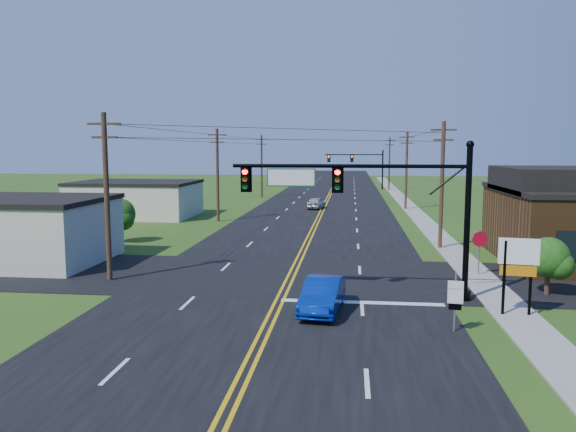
# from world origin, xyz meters

# --- Properties ---
(ground) EXTENTS (260.00, 260.00, 0.00)m
(ground) POSITION_xyz_m (0.00, 0.00, 0.00)
(ground) COLOR #274814
(ground) RESTS_ON ground
(road_main) EXTENTS (16.00, 220.00, 0.04)m
(road_main) POSITION_xyz_m (0.00, 50.00, 0.02)
(road_main) COLOR black
(road_main) RESTS_ON ground
(road_cross) EXTENTS (70.00, 10.00, 0.04)m
(road_cross) POSITION_xyz_m (0.00, 12.00, 0.02)
(road_cross) COLOR black
(road_cross) RESTS_ON ground
(sidewalk) EXTENTS (2.00, 160.00, 0.08)m
(sidewalk) POSITION_xyz_m (10.50, 40.00, 0.04)
(sidewalk) COLOR gray
(sidewalk) RESTS_ON ground
(signal_mast_main) EXTENTS (11.30, 0.60, 7.48)m
(signal_mast_main) POSITION_xyz_m (4.34, 8.00, 4.75)
(signal_mast_main) COLOR black
(signal_mast_main) RESTS_ON ground
(signal_mast_far) EXTENTS (10.98, 0.60, 7.48)m
(signal_mast_far) POSITION_xyz_m (4.44, 80.00, 4.55)
(signal_mast_far) COLOR black
(signal_mast_far) RESTS_ON ground
(cream_bldg_near) EXTENTS (10.20, 8.20, 4.10)m
(cream_bldg_near) POSITION_xyz_m (-17.00, 14.00, 2.06)
(cream_bldg_near) COLOR beige
(cream_bldg_near) RESTS_ON ground
(cream_bldg_far) EXTENTS (12.20, 9.20, 3.70)m
(cream_bldg_far) POSITION_xyz_m (-19.00, 38.00, 1.86)
(cream_bldg_far) COLOR beige
(cream_bldg_far) RESTS_ON ground
(utility_pole_left_a) EXTENTS (1.80, 0.28, 9.00)m
(utility_pole_left_a) POSITION_xyz_m (-9.50, 10.00, 4.72)
(utility_pole_left_a) COLOR #321E16
(utility_pole_left_a) RESTS_ON ground
(utility_pole_left_b) EXTENTS (1.80, 0.28, 9.00)m
(utility_pole_left_b) POSITION_xyz_m (-9.50, 35.00, 4.72)
(utility_pole_left_b) COLOR #321E16
(utility_pole_left_b) RESTS_ON ground
(utility_pole_left_c) EXTENTS (1.80, 0.28, 9.00)m
(utility_pole_left_c) POSITION_xyz_m (-9.50, 62.00, 4.72)
(utility_pole_left_c) COLOR #321E16
(utility_pole_left_c) RESTS_ON ground
(utility_pole_right_a) EXTENTS (1.80, 0.28, 9.00)m
(utility_pole_right_a) POSITION_xyz_m (9.80, 22.00, 4.72)
(utility_pole_right_a) COLOR #321E16
(utility_pole_right_a) RESTS_ON ground
(utility_pole_right_b) EXTENTS (1.80, 0.28, 9.00)m
(utility_pole_right_b) POSITION_xyz_m (9.80, 48.00, 4.72)
(utility_pole_right_b) COLOR #321E16
(utility_pole_right_b) RESTS_ON ground
(utility_pole_right_c) EXTENTS (1.80, 0.28, 9.00)m
(utility_pole_right_c) POSITION_xyz_m (9.80, 78.00, 4.72)
(utility_pole_right_c) COLOR #321E16
(utility_pole_right_c) RESTS_ON ground
(tree_right_back) EXTENTS (3.00, 3.00, 4.10)m
(tree_right_back) POSITION_xyz_m (16.00, 26.00, 2.60)
(tree_right_back) COLOR #321E16
(tree_right_back) RESTS_ON ground
(shrub_corner) EXTENTS (2.00, 2.00, 2.86)m
(shrub_corner) POSITION_xyz_m (13.00, 9.50, 1.85)
(shrub_corner) COLOR #321E16
(shrub_corner) RESTS_ON ground
(tree_left) EXTENTS (2.40, 2.40, 3.37)m
(tree_left) POSITION_xyz_m (-14.00, 22.00, 2.16)
(tree_left) COLOR #321E16
(tree_left) RESTS_ON ground
(blue_car) EXTENTS (1.98, 4.54, 1.45)m
(blue_car) POSITION_xyz_m (2.26, 5.44, 0.73)
(blue_car) COLOR #072898
(blue_car) RESTS_ON ground
(distant_car) EXTENTS (2.26, 4.22, 1.37)m
(distant_car) POSITION_xyz_m (-0.64, 47.30, 0.68)
(distant_car) COLOR silver
(distant_car) RESTS_ON ground
(route_sign) EXTENTS (0.59, 0.14, 2.38)m
(route_sign) POSITION_xyz_m (7.50, 3.24, 1.38)
(route_sign) COLOR slate
(route_sign) RESTS_ON ground
(stop_sign) EXTENTS (0.89, 0.27, 2.56)m
(stop_sign) POSITION_xyz_m (10.60, 13.35, 1.84)
(stop_sign) COLOR slate
(stop_sign) RESTS_ON ground
(pylon_sign) EXTENTS (1.65, 0.47, 3.35)m
(pylon_sign) POSITION_xyz_m (10.50, 5.73, 2.45)
(pylon_sign) COLOR black
(pylon_sign) RESTS_ON ground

